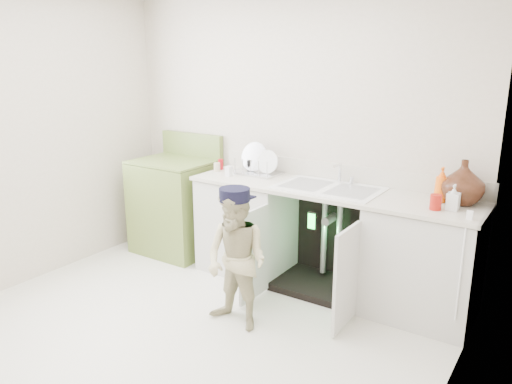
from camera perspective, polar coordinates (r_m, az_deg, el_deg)
ground at (r=3.82m, az=-8.22°, el=-15.51°), size 3.50×3.50×0.00m
room_shell at (r=3.36m, az=-9.02°, el=3.13°), size 6.00×5.50×1.26m
counter_run at (r=4.25m, az=8.50°, el=-5.17°), size 2.44×1.02×1.23m
avocado_stove at (r=5.14m, az=-9.14°, el=-1.43°), size 0.76×0.65×1.18m
repair_worker at (r=3.63m, az=-2.23°, el=-7.69°), size 0.61×0.79×1.05m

